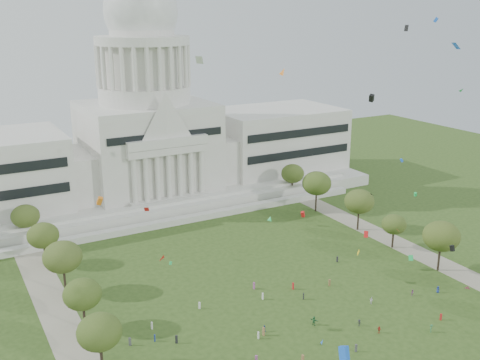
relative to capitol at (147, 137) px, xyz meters
name	(u,v)px	position (x,y,z in m)	size (l,w,h in m)	color
ground	(349,351)	(0.00, -113.59, -22.30)	(400.00, 400.00, 0.00)	#30491A
capitol	(147,137)	(0.00, 0.00, 0.00)	(160.00, 64.50, 91.30)	silver
path_left	(71,343)	(-48.00, -83.59, -22.28)	(8.00, 160.00, 0.04)	gray
path_right	(413,250)	(48.00, -83.59, -22.28)	(8.00, 160.00, 0.04)	gray
row_tree_l_2	(99,332)	(-45.04, -96.29, -13.79)	(8.42, 8.42, 11.97)	black
row_tree_r_2	(441,236)	(44.17, -96.15, -12.64)	(9.55, 9.55, 13.58)	black
row_tree_l_3	(82,294)	(-44.09, -79.67, -14.09)	(8.12, 8.12, 11.55)	black
row_tree_r_3	(394,224)	(44.40, -79.10, -15.21)	(7.01, 7.01, 9.98)	black
row_tree_l_4	(62,257)	(-44.08, -61.17, -12.90)	(9.29, 9.29, 13.21)	black
row_tree_r_4	(359,201)	(44.76, -63.55, -13.01)	(9.19, 9.19, 13.06)	black
row_tree_l_5	(43,236)	(-45.22, -42.58, -13.88)	(8.33, 8.33, 11.85)	black
row_tree_r_5	(317,183)	(43.49, -43.40, -12.37)	(9.82, 9.82, 13.96)	black
row_tree_l_6	(25,216)	(-46.87, -24.45, -14.02)	(8.19, 8.19, 11.64)	black
row_tree_r_6	(293,174)	(45.96, -25.46, -13.79)	(8.42, 8.42, 11.97)	black
person_0	(438,289)	(34.62, -104.83, -21.45)	(0.83, 0.54, 1.70)	navy
person_2	(413,293)	(28.23, -102.91, -21.53)	(0.75, 0.46, 1.54)	#994C8C
person_3	(359,323)	(7.96, -107.29, -21.52)	(1.00, 0.52, 1.55)	#26262B
person_4	(379,330)	(9.83, -111.42, -21.50)	(0.93, 0.51, 1.59)	#B21E1E
person_5	(314,321)	(-0.33, -102.22, -21.27)	(1.90, 0.75, 2.05)	#33723F
person_8	(264,328)	(-11.12, -99.21, -21.56)	(0.71, 0.44, 1.46)	navy
person_9	(431,328)	(19.67, -116.60, -21.37)	(1.19, 0.61, 1.84)	#33723F
person_10	(371,301)	(16.77, -101.27, -21.42)	(1.03, 0.56, 1.75)	silver
distant_crowd	(251,331)	(-14.24, -98.99, -21.43)	(63.77, 39.92, 1.95)	#26262B
kite_swarm	(338,221)	(2.01, -105.68, 2.54)	(86.17, 98.08, 61.07)	blue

